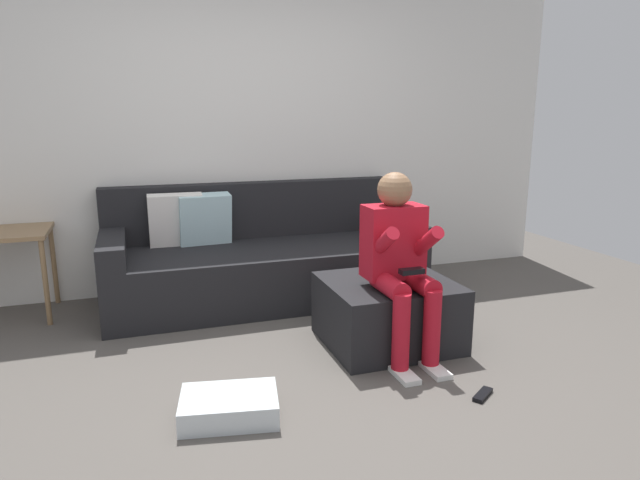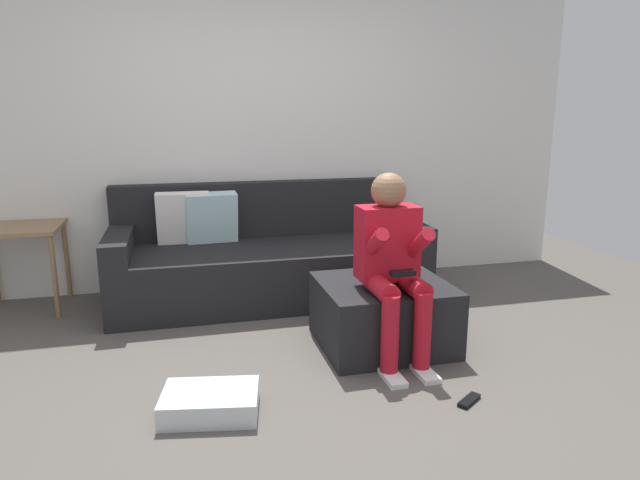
{
  "view_description": "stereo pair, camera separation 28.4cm",
  "coord_description": "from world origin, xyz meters",
  "px_view_note": "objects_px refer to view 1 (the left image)",
  "views": [
    {
      "loc": [
        -0.91,
        -2.58,
        1.45
      ],
      "look_at": [
        0.31,
        1.01,
        0.58
      ],
      "focal_mm": 31.24,
      "sensor_mm": 36.0,
      "label": 1
    },
    {
      "loc": [
        -0.64,
        -2.66,
        1.45
      ],
      "look_at": [
        0.31,
        1.01,
        0.58
      ],
      "focal_mm": 31.24,
      "sensor_mm": 36.0,
      "label": 2
    }
  ],
  "objects_px": {
    "ottoman": "(388,312)",
    "side_table": "(6,244)",
    "remote_near_ottoman": "(483,395)",
    "person_seated": "(399,255)",
    "storage_bin": "(229,406)",
    "couch_sectional": "(261,260)"
  },
  "relations": [
    {
      "from": "ottoman",
      "to": "side_table",
      "type": "bearing_deg",
      "value": 151.39
    },
    {
      "from": "ottoman",
      "to": "remote_near_ottoman",
      "type": "xyz_separation_m",
      "value": [
        0.17,
        -0.8,
        -0.2
      ]
    },
    {
      "from": "person_seated",
      "to": "side_table",
      "type": "relative_size",
      "value": 1.74
    },
    {
      "from": "ottoman",
      "to": "storage_bin",
      "type": "distance_m",
      "value": 1.27
    },
    {
      "from": "couch_sectional",
      "to": "remote_near_ottoman",
      "type": "distance_m",
      "value": 2.11
    },
    {
      "from": "storage_bin",
      "to": "couch_sectional",
      "type": "bearing_deg",
      "value": 72.08
    },
    {
      "from": "ottoman",
      "to": "side_table",
      "type": "distance_m",
      "value": 2.71
    },
    {
      "from": "ottoman",
      "to": "side_table",
      "type": "height_order",
      "value": "side_table"
    },
    {
      "from": "remote_near_ottoman",
      "to": "couch_sectional",
      "type": "bearing_deg",
      "value": 75.44
    },
    {
      "from": "storage_bin",
      "to": "side_table",
      "type": "xyz_separation_m",
      "value": [
        -1.25,
        1.87,
        0.49
      ]
    },
    {
      "from": "side_table",
      "to": "remote_near_ottoman",
      "type": "xyz_separation_m",
      "value": [
        2.54,
        -2.09,
        -0.53
      ]
    },
    {
      "from": "couch_sectional",
      "to": "remote_near_ottoman",
      "type": "height_order",
      "value": "couch_sectional"
    },
    {
      "from": "side_table",
      "to": "remote_near_ottoman",
      "type": "relative_size",
      "value": 3.92
    },
    {
      "from": "person_seated",
      "to": "storage_bin",
      "type": "xyz_separation_m",
      "value": [
        -1.1,
        -0.4,
        -0.57
      ]
    },
    {
      "from": "couch_sectional",
      "to": "remote_near_ottoman",
      "type": "xyz_separation_m",
      "value": [
        0.73,
        -1.96,
        -0.3
      ]
    },
    {
      "from": "couch_sectional",
      "to": "side_table",
      "type": "height_order",
      "value": "couch_sectional"
    },
    {
      "from": "storage_bin",
      "to": "remote_near_ottoman",
      "type": "distance_m",
      "value": 1.31
    },
    {
      "from": "storage_bin",
      "to": "ottoman",
      "type": "bearing_deg",
      "value": 27.33
    },
    {
      "from": "couch_sectional",
      "to": "ottoman",
      "type": "distance_m",
      "value": 1.29
    },
    {
      "from": "ottoman",
      "to": "remote_near_ottoman",
      "type": "distance_m",
      "value": 0.84
    },
    {
      "from": "remote_near_ottoman",
      "to": "person_seated",
      "type": "bearing_deg",
      "value": 71.96
    },
    {
      "from": "person_seated",
      "to": "remote_near_ottoman",
      "type": "distance_m",
      "value": 0.9
    }
  ]
}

